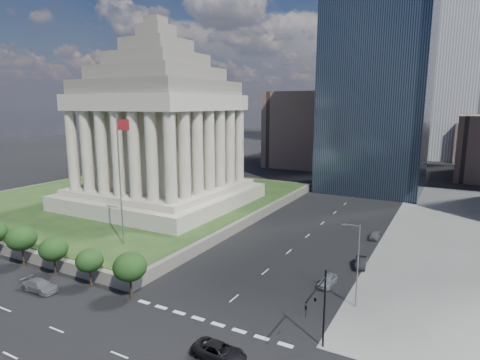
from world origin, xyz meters
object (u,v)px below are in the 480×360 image
Objects in this scene: war_memorial at (159,114)px; parked_sedan_far at (375,235)px; street_lamp_north at (356,261)px; parked_sedan_mid at (361,262)px; traffic_signal_ne at (319,305)px; parked_sedan_near at (327,281)px; suv_grey at (40,286)px; pickup_truck at (219,351)px; flagpole at (121,173)px.

parked_sedan_far is (45.00, 3.20, -20.72)m from war_memorial.
war_memorial reaches higher than street_lamp_north.
parked_sedan_mid is at bearing -88.47° from parked_sedan_far.
street_lamp_north is at bearing -25.92° from war_memorial.
war_memorial is at bearing 143.58° from traffic_signal_ne.
traffic_signal_ne is 1.93× the size of parked_sedan_near.
street_lamp_north reaches higher than suv_grey.
pickup_truck reaches higher than parked_sedan_far.
pickup_truck is at bearing -118.68° from street_lamp_north.
street_lamp_north is at bearing -69.68° from suv_grey.
street_lamp_north is at bearing 85.81° from traffic_signal_ne.
traffic_signal_ne is at bearing -73.32° from parked_sedan_near.
parked_sedan_near is (31.59, 18.92, -0.05)m from suv_grey.
pickup_truck is at bearing -29.50° from flagpole.
war_memorial reaches higher than parked_sedan_mid.
war_memorial is 9.43× the size of parked_sedan_near.
parked_sedan_near is (30.83, 4.82, -12.41)m from flagpole.
war_memorial is 3.90× the size of street_lamp_north.
flagpole reaches higher than street_lamp_north.
pickup_truck is 1.34× the size of parked_sedan_far.
parked_sedan_near reaches higher than parked_sedan_far.
pickup_truck reaches higher than parked_sedan_near.
flagpole is (12.17, -24.00, -8.29)m from war_memorial.
flagpole reaches higher than suv_grey.
flagpole is 2.00× the size of street_lamp_north.
war_memorial is 1.95× the size of flagpole.
flagpole is 4.84× the size of parked_sedan_near.
pickup_truck is (38.60, -38.95, -20.66)m from war_memorial.
war_memorial reaches higher than parked_sedan_far.
traffic_signal_ne reaches higher than pickup_truck.
street_lamp_north reaches higher than traffic_signal_ne.
war_memorial reaches higher than suv_grey.
flagpole is 33.58m from parked_sedan_near.
street_lamp_north is (35.16, 1.00, -7.45)m from flagpole.
pickup_truck is 1.03× the size of suv_grey.
flagpole reaches higher than parked_sedan_near.
parked_sedan_mid is at bearing -11.86° from pickup_truck.
parked_sedan_far is (33.59, 41.30, -0.07)m from suv_grey.
flagpole is at bearing 163.29° from traffic_signal_ne.
pickup_truck is 1.25× the size of parked_sedan_mid.
parked_sedan_mid is at bearing 98.53° from street_lamp_north.
parked_sedan_far is at bearing 4.07° from war_memorial.
street_lamp_north reaches higher than parked_sedan_far.
suv_grey is at bearing 90.12° from pickup_truck.
suv_grey reaches higher than pickup_truck.
traffic_signal_ne reaches higher than parked_sedan_mid.
traffic_signal_ne is at bearing -57.61° from pickup_truck.
parked_sedan_mid is (-1.00, 23.49, -4.55)m from traffic_signal_ne.
parked_sedan_far is (-0.50, 14.02, -0.03)m from parked_sedan_mid.
flagpole is 5.03× the size of parked_sedan_far.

